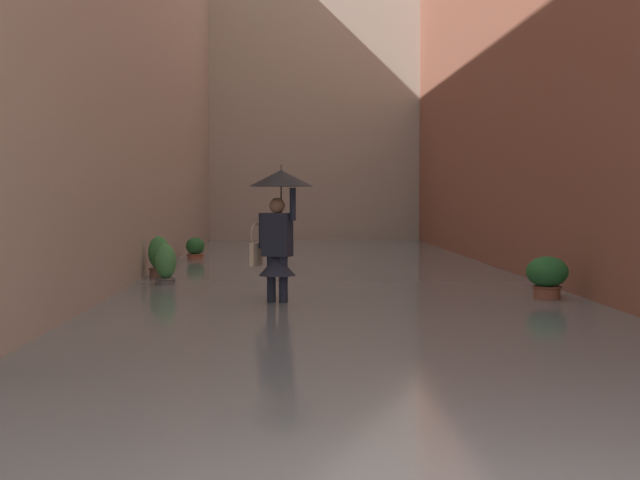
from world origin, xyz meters
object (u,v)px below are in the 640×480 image
at_px(person_wading, 279,216).
at_px(potted_plant_mid_left, 547,278).
at_px(potted_plant_far_right, 159,261).
at_px(potted_plant_near_right, 166,269).
at_px(potted_plant_mid_right, 195,251).

bearing_deg(person_wading, potted_plant_mid_left, -175.23).
distance_m(potted_plant_far_right, potted_plant_near_right, 1.23).
height_order(person_wading, potted_plant_mid_left, person_wading).
height_order(potted_plant_far_right, potted_plant_mid_left, potted_plant_far_right).
bearing_deg(potted_plant_mid_right, potted_plant_far_right, 88.43).
bearing_deg(potted_plant_far_right, person_wading, 120.04).
relative_size(person_wading, potted_plant_near_right, 2.46).
height_order(potted_plant_mid_right, potted_plant_near_right, potted_plant_near_right).
bearing_deg(potted_plant_near_right, person_wading, 126.69).
distance_m(potted_plant_far_right, potted_plant_mid_left, 6.78).
bearing_deg(potted_plant_near_right, potted_plant_far_right, -76.96).
height_order(potted_plant_far_right, potted_plant_mid_right, potted_plant_far_right).
xyz_separation_m(potted_plant_mid_left, potted_plant_near_right, (5.60, -2.18, -0.03)).
bearing_deg(potted_plant_mid_right, potted_plant_mid_left, 125.03).
bearing_deg(person_wading, potted_plant_near_right, -53.31).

